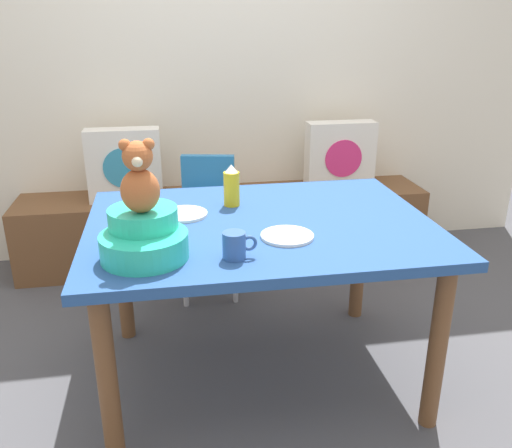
% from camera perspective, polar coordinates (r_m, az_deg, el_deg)
% --- Properties ---
extents(ground_plane, '(8.00, 8.00, 0.00)m').
position_cam_1_polar(ground_plane, '(2.52, 0.40, -15.63)').
color(ground_plane, '#4C4C51').
extents(back_wall, '(4.40, 0.10, 2.60)m').
position_cam_1_polar(back_wall, '(3.55, -4.12, 17.65)').
color(back_wall, silver).
rests_on(back_wall, ground_plane).
extents(window_bench, '(2.60, 0.44, 0.46)m').
position_cam_1_polar(window_bench, '(3.52, -3.22, -0.29)').
color(window_bench, brown).
rests_on(window_bench, ground_plane).
extents(pillow_floral_left, '(0.44, 0.15, 0.44)m').
position_cam_1_polar(pillow_floral_left, '(3.35, -13.88, 6.13)').
color(pillow_floral_left, white).
rests_on(pillow_floral_left, window_bench).
extents(pillow_floral_right, '(0.44, 0.15, 0.44)m').
position_cam_1_polar(pillow_floral_right, '(3.52, 8.95, 7.19)').
color(pillow_floral_right, white).
rests_on(pillow_floral_right, window_bench).
extents(dining_table, '(1.39, 1.03, 0.74)m').
position_cam_1_polar(dining_table, '(2.20, 0.44, -1.93)').
color(dining_table, '#264C8C').
rests_on(dining_table, ground_plane).
extents(highchair, '(0.38, 0.50, 0.79)m').
position_cam_1_polar(highchair, '(2.99, -5.31, 1.73)').
color(highchair, '#2672B2').
rests_on(highchair, ground_plane).
extents(infant_seat_teal, '(0.30, 0.33, 0.16)m').
position_cam_1_polar(infant_seat_teal, '(1.86, -11.87, -1.31)').
color(infant_seat_teal, '#2AC3A2').
rests_on(infant_seat_teal, dining_table).
extents(teddy_bear, '(0.13, 0.12, 0.25)m').
position_cam_1_polar(teddy_bear, '(1.80, -12.36, 4.78)').
color(teddy_bear, '#B55E31').
rests_on(teddy_bear, infant_seat_teal).
extents(ketchup_bottle, '(0.07, 0.07, 0.18)m').
position_cam_1_polar(ketchup_bottle, '(2.33, -2.63, 4.05)').
color(ketchup_bottle, gold).
rests_on(ketchup_bottle, dining_table).
extents(coffee_mug, '(0.12, 0.08, 0.09)m').
position_cam_1_polar(coffee_mug, '(1.81, -2.26, -2.28)').
color(coffee_mug, '#335999').
rests_on(coffee_mug, dining_table).
extents(dinner_plate_near, '(0.20, 0.20, 0.01)m').
position_cam_1_polar(dinner_plate_near, '(2.25, -7.75, 1.06)').
color(dinner_plate_near, white).
rests_on(dinner_plate_near, dining_table).
extents(dinner_plate_far, '(0.20, 0.20, 0.01)m').
position_cam_1_polar(dinner_plate_far, '(2.00, 3.35, -1.28)').
color(dinner_plate_far, white).
rests_on(dinner_plate_far, dining_table).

